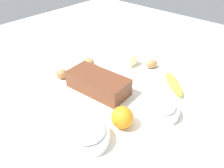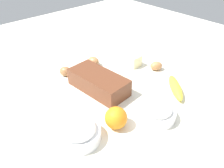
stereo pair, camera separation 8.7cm
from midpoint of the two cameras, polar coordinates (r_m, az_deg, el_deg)
name	(u,v)px [view 1 (the left image)]	position (r m, az deg, el deg)	size (l,w,h in m)	color
ground_plane	(112,93)	(1.03, -2.42, -2.35)	(2.40, 2.40, 0.02)	silver
loaf_pan	(98,83)	(1.01, -5.98, 0.26)	(0.29, 0.15, 0.08)	brown
flour_bowl	(161,109)	(0.90, 9.60, -6.37)	(0.14, 0.14, 0.06)	white
sugar_bowl	(87,135)	(0.80, -9.48, -12.56)	(0.15, 0.15, 0.07)	white
banana	(174,84)	(1.07, 13.00, 0.03)	(0.19, 0.04, 0.04)	yellow
orange_fruit	(122,117)	(0.83, -0.42, -8.48)	(0.08, 0.08, 0.08)	orange
butter_block	(127,59)	(1.22, 1.69, 6.26)	(0.09, 0.06, 0.06)	#F4EDB2
egg_near_butter	(89,62)	(1.21, -7.96, 5.37)	(0.05, 0.05, 0.07)	#B27849
egg_beside_bowl	(62,74)	(1.14, -14.62, 2.40)	(0.05, 0.05, 0.06)	#9C683F
egg_loose	(151,64)	(1.20, 7.86, 5.04)	(0.05, 0.05, 0.06)	#B57A4A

